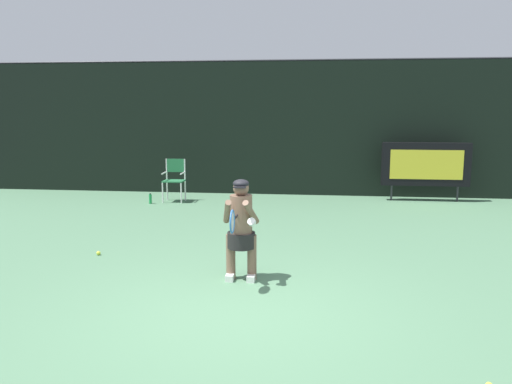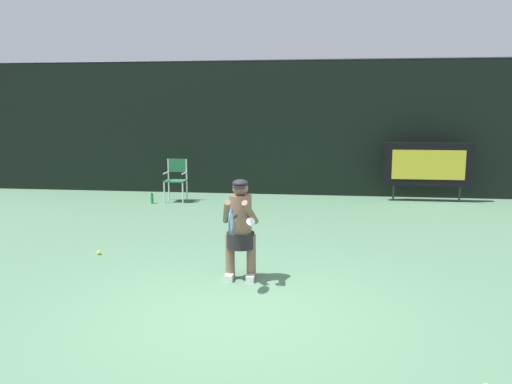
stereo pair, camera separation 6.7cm
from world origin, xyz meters
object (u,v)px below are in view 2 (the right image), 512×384
object	(u,v)px
scoreboard	(428,165)
tennis_racket	(232,221)
umpire_chair	(176,177)
tennis_player	(240,226)
water_bottle	(152,199)
tennis_ball_spare	(99,253)

from	to	relation	value
scoreboard	tennis_racket	bearing A→B (deg)	-117.96
umpire_chair	tennis_player	world-z (taller)	tennis_player
scoreboard	tennis_player	size ratio (longest dim) A/B	1.55
water_bottle	tennis_racket	distance (m)	6.75
umpire_chair	tennis_racket	distance (m)	6.88
water_bottle	umpire_chair	bearing A→B (deg)	39.28
tennis_player	tennis_racket	world-z (taller)	tennis_player
water_bottle	tennis_player	size ratio (longest dim) A/B	0.19
umpire_chair	water_bottle	world-z (taller)	umpire_chair
umpire_chair	tennis_player	xyz separation A→B (m)	(2.59, -5.87, 0.14)
water_bottle	tennis_player	distance (m)	6.30
umpire_chair	water_bottle	bearing A→B (deg)	-140.72
water_bottle	tennis_player	world-z (taller)	tennis_player
umpire_chair	tennis_player	distance (m)	6.42
tennis_player	tennis_racket	xyz separation A→B (m)	(-0.03, -0.51, 0.18)
tennis_player	tennis_racket	distance (m)	0.54
scoreboard	tennis_ball_spare	size ratio (longest dim) A/B	32.35
umpire_chair	water_bottle	distance (m)	0.83
tennis_ball_spare	water_bottle	bearing A→B (deg)	97.60
scoreboard	tennis_player	xyz separation A→B (m)	(-3.78, -6.67, -0.18)
water_bottle	tennis_player	bearing A→B (deg)	-60.30
tennis_racket	scoreboard	bearing A→B (deg)	53.51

